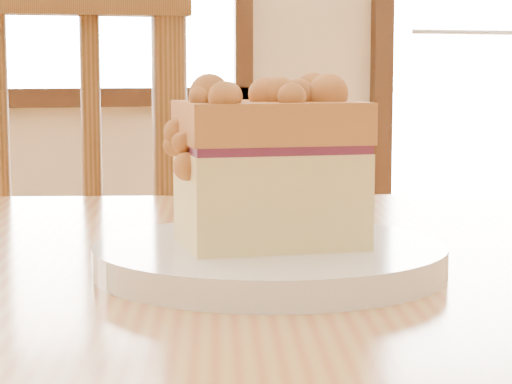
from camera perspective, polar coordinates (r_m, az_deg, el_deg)
entry_door at (r=4.88m, az=12.65°, el=10.59°), size 1.08×0.06×2.29m
cafe_chair_main at (r=1.31m, az=-14.14°, el=-9.41°), size 0.47×0.47×1.01m
plate at (r=0.63m, az=0.79°, el=-3.87°), size 0.22×0.22×0.02m
cake_slice at (r=0.62m, az=0.89°, el=1.55°), size 0.12×0.09×0.11m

